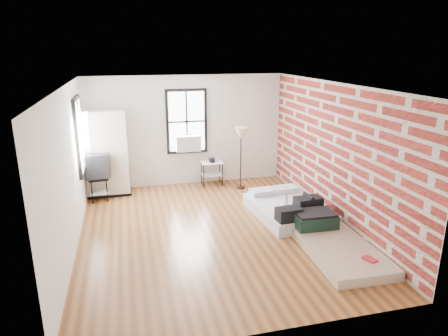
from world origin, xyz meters
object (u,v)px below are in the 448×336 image
object	(u,v)px
mattress_bare	(332,241)
floor_lamp	(241,137)
mattress_main	(289,208)
tv_stand	(97,166)
wardrobe	(106,153)
side_table	(212,166)

from	to	relation	value
mattress_bare	floor_lamp	distance (m)	3.74
mattress_main	tv_stand	world-z (taller)	tv_stand
wardrobe	tv_stand	bearing A→B (deg)	-131.60
side_table	floor_lamp	world-z (taller)	floor_lamp
mattress_main	mattress_bare	xyz separation A→B (m)	(0.18, -1.53, -0.03)
mattress_bare	tv_stand	xyz separation A→B (m)	(-4.14, 3.58, 0.66)
mattress_main	mattress_bare	distance (m)	1.54
side_table	wardrobe	bearing A→B (deg)	-178.45
side_table	mattress_main	bearing A→B (deg)	-63.94
mattress_bare	wardrobe	world-z (taller)	wardrobe
mattress_bare	side_table	size ratio (longest dim) A/B	2.97
mattress_bare	wardrobe	distance (m)	5.56
wardrobe	tv_stand	distance (m)	0.40
tv_stand	side_table	bearing A→B (deg)	0.72
mattress_main	side_table	size ratio (longest dim) A/B	2.72
wardrobe	mattress_main	bearing A→B (deg)	-32.52
wardrobe	floor_lamp	world-z (taller)	wardrobe
mattress_main	tv_stand	xyz separation A→B (m)	(-3.96, 2.05, 0.64)
mattress_bare	floor_lamp	world-z (taller)	floor_lamp
tv_stand	mattress_main	bearing A→B (deg)	-33.19
wardrobe	floor_lamp	distance (m)	3.27
wardrobe	side_table	distance (m)	2.64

